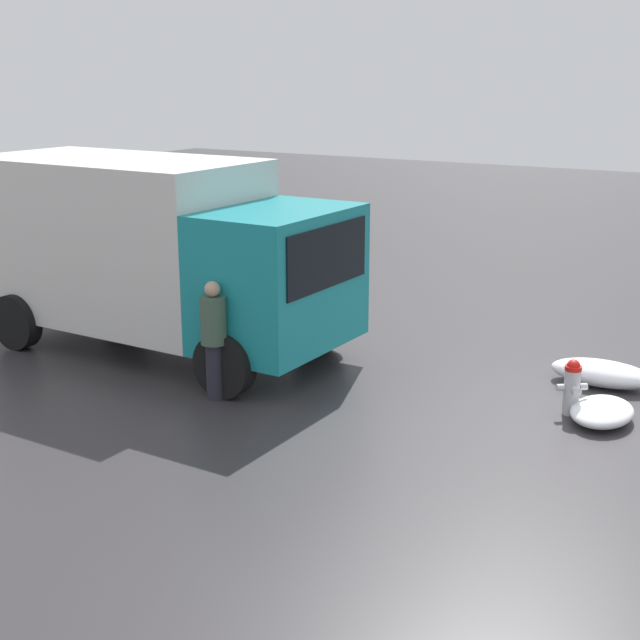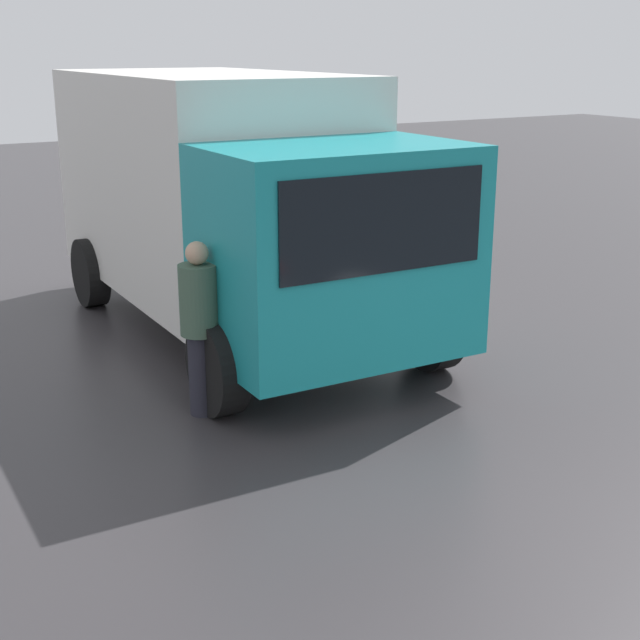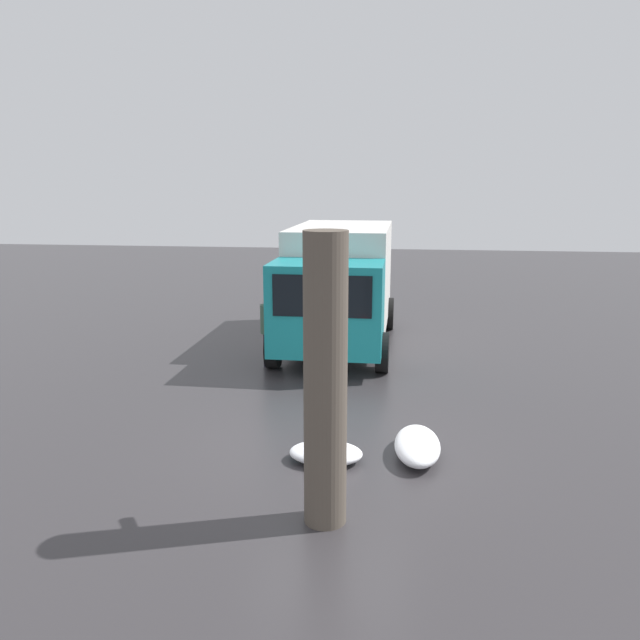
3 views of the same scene
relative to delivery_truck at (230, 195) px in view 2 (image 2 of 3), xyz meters
name	(u,v)px [view 2 (image 2 of 3)]	position (x,y,z in m)	size (l,w,h in m)	color
delivery_truck	(230,195)	(0.00, 0.00, 0.00)	(6.31, 2.82, 3.01)	teal
pedestrian	(200,322)	(-2.27, 1.39, -0.74)	(0.36, 0.36, 1.65)	#23232D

